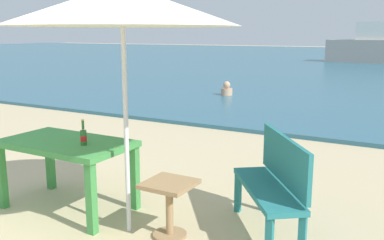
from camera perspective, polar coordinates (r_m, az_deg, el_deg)
name	(u,v)px	position (r m, az deg, el deg)	size (l,w,h in m)	color
picnic_table_green	(66,151)	(4.79, -16.30, -3.93)	(1.40, 0.80, 0.76)	#3D8C42
beer_bottle_amber	(83,136)	(4.51, -14.18, -2.09)	(0.07, 0.07, 0.26)	#2D662D
patio_umbrella	(122,6)	(3.94, -9.22, 14.73)	(2.10, 2.10, 2.30)	silver
side_table_wood	(169,201)	(4.06, -3.01, -10.67)	(0.44, 0.44, 0.54)	#9E7A51
bench_teal_center	(274,180)	(4.12, 10.85, -7.76)	(1.01, 1.18, 0.95)	#237275
swimmer_person	(227,90)	(12.74, 4.61, 4.02)	(0.34, 0.34, 0.41)	tan
boat_ferry	(384,48)	(29.02, 24.05, 8.68)	(6.76, 1.84, 2.46)	gray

